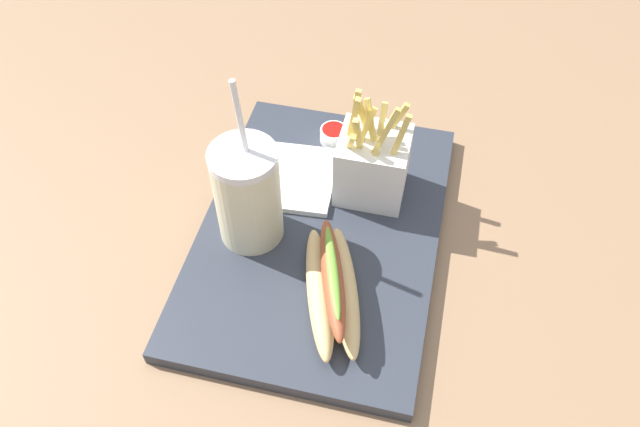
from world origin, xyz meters
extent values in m
cube|color=#8C6B4C|center=(0.00, 0.00, -0.01)|extent=(2.40, 2.40, 0.02)
cube|color=#2D333D|center=(0.00, 0.00, 0.01)|extent=(0.44, 0.30, 0.02)
cylinder|color=beige|center=(-0.02, 0.08, 0.09)|extent=(0.08, 0.08, 0.13)
cylinder|color=white|center=(-0.02, 0.08, 0.16)|extent=(0.08, 0.08, 0.01)
cylinder|color=white|center=(-0.02, 0.08, 0.21)|extent=(0.01, 0.01, 0.10)
cube|color=white|center=(0.08, -0.05, 0.07)|extent=(0.08, 0.09, 0.09)
cube|color=#E5C660|center=(0.06, -0.06, 0.13)|extent=(0.02, 0.04, 0.09)
cube|color=#E5C660|center=(0.06, -0.03, 0.13)|extent=(0.02, 0.01, 0.07)
cube|color=#E5C660|center=(0.08, -0.04, 0.13)|extent=(0.03, 0.03, 0.06)
cube|color=#E5C660|center=(0.11, -0.07, 0.12)|extent=(0.01, 0.03, 0.06)
cube|color=#E5C660|center=(0.09, -0.05, 0.12)|extent=(0.04, 0.03, 0.08)
cube|color=#E5C660|center=(0.08, -0.02, 0.14)|extent=(0.02, 0.02, 0.09)
cube|color=#E5C660|center=(0.10, -0.03, 0.13)|extent=(0.03, 0.02, 0.09)
cube|color=#E5C660|center=(0.07, -0.08, 0.13)|extent=(0.01, 0.02, 0.08)
cube|color=#E5C660|center=(0.07, -0.06, 0.14)|extent=(0.04, 0.01, 0.08)
cube|color=#E5C660|center=(0.08, -0.02, 0.14)|extent=(0.02, 0.01, 0.09)
cube|color=#E5C660|center=(0.06, -0.02, 0.12)|extent=(0.03, 0.02, 0.06)
ellipsoid|color=#DBB775|center=(-0.09, -0.05, 0.04)|extent=(0.18, 0.08, 0.03)
ellipsoid|color=#DBB775|center=(-0.10, -0.02, 0.04)|extent=(0.18, 0.08, 0.03)
ellipsoid|color=#994728|center=(-0.10, -0.04, 0.06)|extent=(0.17, 0.07, 0.02)
ellipsoid|color=#6B9E33|center=(-0.10, -0.04, 0.08)|extent=(0.12, 0.05, 0.01)
cylinder|color=white|center=(0.16, 0.02, 0.03)|extent=(0.04, 0.04, 0.02)
cylinder|color=#B2140F|center=(0.16, 0.02, 0.04)|extent=(0.03, 0.03, 0.01)
cube|color=white|center=(0.07, 0.06, 0.02)|extent=(0.13, 0.12, 0.01)
camera|label=1|loc=(-0.49, -0.12, 0.67)|focal=35.72mm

